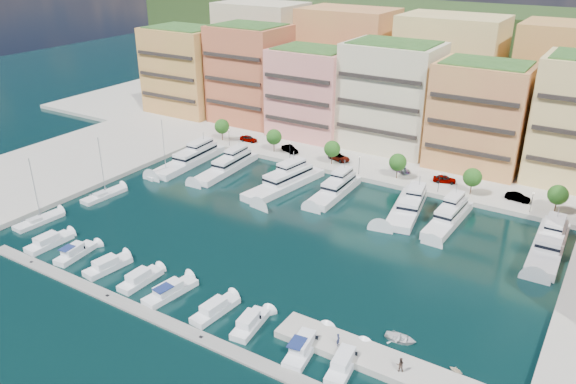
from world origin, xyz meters
name	(u,v)px	position (x,y,z in m)	size (l,w,h in m)	color
ground	(284,236)	(0.00, 0.00, 0.00)	(400.00, 400.00, 0.00)	black
north_quay	(408,140)	(0.00, 62.00, 0.00)	(220.00, 64.00, 2.00)	#9E998E
west_quay	(29,179)	(-62.00, -8.00, 0.00)	(34.00, 76.00, 2.00)	#9E998E
hillside	(461,100)	(0.00, 110.00, 0.00)	(240.00, 40.00, 58.00)	#213315
south_pontoon	(152,317)	(-3.00, -30.00, 0.00)	(72.00, 2.20, 0.35)	gray
finger_pier	(393,370)	(30.00, -22.00, 0.00)	(32.00, 5.00, 2.00)	#9E998E
apartment_0	(186,70)	(-66.00, 49.99, 13.31)	(22.00, 16.50, 24.80)	#D0864C
apartment_1	(250,74)	(-44.00, 51.99, 14.31)	(20.00, 16.50, 26.80)	#B25B3B
apartment_2	(312,93)	(-23.00, 49.99, 12.31)	(20.00, 15.50, 22.80)	#E48D7F
apartment_3	(391,96)	(-2.00, 51.99, 13.81)	(22.00, 16.50, 25.80)	beige
apartment_4	(480,116)	(20.00, 49.99, 12.81)	(20.00, 15.50, 23.80)	tan
backblock_0	(262,52)	(-55.00, 74.00, 16.00)	(26.00, 18.00, 30.00)	beige
backblock_1	(347,62)	(-25.00, 74.00, 16.00)	(26.00, 18.00, 30.00)	tan
backblock_2	(448,74)	(5.00, 74.00, 16.00)	(26.00, 18.00, 30.00)	#ECCF7D
backblock_3	(571,88)	(35.00, 74.00, 16.00)	(26.00, 18.00, 30.00)	#D0864C
tree_0	(222,126)	(-40.00, 33.50, 4.74)	(3.80, 3.80, 5.65)	#473323
tree_1	(274,137)	(-24.00, 33.50, 4.74)	(3.80, 3.80, 5.65)	#473323
tree_2	(332,149)	(-8.00, 33.50, 4.74)	(3.80, 3.80, 5.65)	#473323
tree_3	(398,162)	(8.00, 33.50, 4.74)	(3.80, 3.80, 5.65)	#473323
tree_4	(472,177)	(24.00, 33.50, 4.74)	(3.80, 3.80, 5.65)	#473323
tree_5	(558,195)	(40.00, 33.50, 4.74)	(3.80, 3.80, 5.65)	#473323
lamppost_0	(229,135)	(-36.00, 31.20, 3.83)	(0.30, 0.30, 4.20)	black
lamppost_1	(290,148)	(-18.00, 31.20, 3.83)	(0.30, 0.30, 4.20)	black
lamppost_2	(359,162)	(0.00, 31.20, 3.83)	(0.30, 0.30, 4.20)	black
lamppost_3	(439,179)	(18.00, 31.20, 3.83)	(0.30, 0.30, 4.20)	black
lamppost_4	(532,199)	(36.00, 31.20, 3.83)	(0.30, 0.30, 4.20)	black
yacht_0	(192,158)	(-37.81, 18.86, 1.21)	(5.82, 22.33, 7.30)	silver
yacht_1	(228,166)	(-27.50, 19.71, 1.09)	(5.18, 20.34, 7.30)	silver
yacht_2	(286,181)	(-11.32, 19.04, 1.21)	(8.33, 22.26, 7.30)	silver
yacht_3	(336,188)	(-0.40, 21.17, 1.21)	(4.73, 17.19, 7.30)	silver
yacht_4	(408,207)	(15.44, 20.87, 1.09)	(7.73, 18.23, 7.30)	silver
yacht_5	(449,216)	(23.56, 20.97, 1.21)	(4.69, 17.68, 7.30)	silver
yacht_6	(549,243)	(41.24, 19.86, 1.21)	(5.19, 20.06, 7.30)	silver
cruiser_0	(49,243)	(-32.74, -24.59, 0.55)	(3.14, 8.19, 2.55)	white
cruiser_1	(75,253)	(-25.82, -24.60, 0.57)	(3.29, 7.90, 2.66)	white
cruiser_2	(107,266)	(-18.05, -24.58, 0.55)	(3.74, 8.04, 2.55)	white
cruiser_3	(140,280)	(-10.72, -24.58, 0.55)	(2.68, 7.54, 2.55)	white
cruiser_4	(170,292)	(-4.53, -24.62, 0.57)	(3.89, 9.12, 2.66)	white
cruiser_5	(215,310)	(4.05, -24.59, 0.55)	(3.19, 8.21, 2.55)	white
cruiser_6	(250,324)	(10.12, -24.58, 0.55)	(3.35, 7.47, 2.55)	white
cruiser_7	(304,346)	(18.80, -24.62, 0.57)	(3.85, 9.38, 2.66)	white
cruiser_8	(345,363)	(24.58, -24.59, 0.55)	(3.47, 8.68, 2.55)	white
sailboat_2	(165,173)	(-38.15, 10.02, 0.31)	(4.32, 9.50, 13.20)	silver
sailboat_0	(39,221)	(-41.68, -20.17, 0.31)	(3.44, 9.40, 13.20)	silver
sailboat_1	(104,196)	(-40.38, -5.66, 0.31)	(3.50, 9.96, 13.20)	silver
tender_2	(400,338)	(28.70, -16.34, 0.43)	(2.99, 4.19, 0.87)	silver
tender_3	(456,370)	(36.72, -18.44, 0.46)	(1.50, 1.74, 0.91)	beige
car_0	(249,139)	(-33.66, 36.27, 1.79)	(1.88, 4.66, 1.59)	gray
car_1	(290,149)	(-20.44, 35.11, 1.82)	(1.75, 5.00, 1.65)	gray
car_2	(339,157)	(-7.71, 36.63, 1.78)	(2.58, 5.61, 1.56)	gray
car_3	(401,169)	(7.32, 37.57, 1.72)	(2.02, 4.96, 1.44)	gray
car_4	(445,179)	(17.58, 36.70, 1.82)	(1.93, 4.80, 1.64)	gray
car_5	(518,197)	(32.84, 35.36, 1.78)	(1.65, 4.74, 1.56)	gray
person_0	(338,340)	(22.60, -22.57, 1.90)	(0.66, 0.43, 1.80)	#242A48
person_1	(400,364)	(31.08, -22.80, 1.96)	(0.94, 0.73, 1.93)	#46332A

